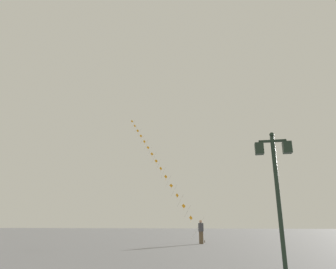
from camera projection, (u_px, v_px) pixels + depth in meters
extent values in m
plane|color=gray|center=(221.00, 246.00, 20.49)|extent=(160.00, 160.00, 0.00)
cylinder|color=#1E2D23|center=(279.00, 200.00, 9.73)|extent=(0.14, 0.14, 4.31)
sphere|color=#1E2D23|center=(272.00, 135.00, 10.37)|extent=(0.16, 0.16, 0.16)
cube|color=#1E2D23|center=(272.00, 141.00, 10.31)|extent=(0.91, 0.08, 0.08)
cube|color=#1E2D23|center=(259.00, 149.00, 10.32)|extent=(0.28, 0.28, 0.40)
cube|color=beige|center=(259.00, 149.00, 10.32)|extent=(0.19, 0.19, 0.30)
cube|color=#1E2D23|center=(287.00, 147.00, 10.15)|extent=(0.28, 0.28, 0.40)
cube|color=beige|center=(287.00, 147.00, 10.15)|extent=(0.19, 0.19, 0.30)
cylinder|color=brown|center=(205.00, 242.00, 23.59)|extent=(0.06, 0.06, 0.18)
cylinder|color=silver|center=(197.00, 229.00, 24.72)|extent=(1.26, 1.60, 1.76)
cylinder|color=silver|center=(187.00, 212.00, 26.50)|extent=(0.77, 0.97, 1.07)
cylinder|color=silver|center=(180.00, 201.00, 27.83)|extent=(0.77, 0.97, 1.07)
cylinder|color=silver|center=(174.00, 190.00, 29.17)|extent=(0.77, 0.97, 1.07)
cylinder|color=silver|center=(168.00, 181.00, 30.50)|extent=(0.77, 0.97, 1.07)
cylinder|color=silver|center=(163.00, 172.00, 31.84)|extent=(0.77, 0.97, 1.07)
cylinder|color=silver|center=(158.00, 165.00, 33.17)|extent=(0.77, 0.97, 1.07)
cylinder|color=silver|center=(154.00, 157.00, 34.51)|extent=(0.77, 0.97, 1.07)
cylinder|color=silver|center=(150.00, 151.00, 35.84)|extent=(0.77, 0.97, 1.07)
cylinder|color=silver|center=(146.00, 144.00, 37.18)|extent=(0.77, 0.97, 1.07)
cylinder|color=silver|center=(143.00, 139.00, 38.52)|extent=(0.77, 0.97, 1.07)
cylinder|color=silver|center=(139.00, 133.00, 39.85)|extent=(0.77, 0.97, 1.07)
cylinder|color=silver|center=(136.00, 128.00, 41.19)|extent=(0.77, 0.97, 1.07)
cylinder|color=silver|center=(133.00, 124.00, 42.52)|extent=(0.77, 0.97, 1.07)
cube|color=orange|center=(191.00, 218.00, 25.83)|extent=(0.26, 0.30, 0.39)
cylinder|color=orange|center=(191.00, 221.00, 25.75)|extent=(0.04, 0.04, 0.22)
cube|color=orange|center=(184.00, 206.00, 27.16)|extent=(0.36, 0.18, 0.39)
cylinder|color=orange|center=(184.00, 209.00, 27.09)|extent=(0.03, 0.03, 0.20)
cube|color=orange|center=(177.00, 195.00, 28.50)|extent=(0.26, 0.31, 0.39)
cylinder|color=orange|center=(177.00, 198.00, 28.43)|extent=(0.04, 0.04, 0.19)
cube|color=orange|center=(171.00, 186.00, 29.83)|extent=(0.35, 0.18, 0.39)
cylinder|color=orange|center=(171.00, 188.00, 29.76)|extent=(0.03, 0.04, 0.23)
cube|color=orange|center=(166.00, 177.00, 31.17)|extent=(0.29, 0.27, 0.39)
cylinder|color=orange|center=(166.00, 179.00, 31.09)|extent=(0.03, 0.03, 0.23)
cube|color=orange|center=(161.00, 168.00, 32.51)|extent=(0.26, 0.31, 0.39)
cylinder|color=orange|center=(161.00, 171.00, 32.43)|extent=(0.02, 0.02, 0.21)
cube|color=orange|center=(156.00, 161.00, 33.84)|extent=(0.35, 0.18, 0.39)
cylinder|color=orange|center=(156.00, 163.00, 33.76)|extent=(0.04, 0.05, 0.28)
cube|color=orange|center=(152.00, 154.00, 35.18)|extent=(0.32, 0.24, 0.39)
cylinder|color=orange|center=(152.00, 156.00, 35.10)|extent=(0.04, 0.04, 0.20)
cube|color=orange|center=(148.00, 148.00, 36.51)|extent=(0.30, 0.26, 0.39)
cylinder|color=orange|center=(148.00, 150.00, 36.43)|extent=(0.03, 0.03, 0.25)
cube|color=orange|center=(144.00, 142.00, 37.85)|extent=(0.29, 0.27, 0.39)
cylinder|color=orange|center=(144.00, 144.00, 37.76)|extent=(0.03, 0.03, 0.29)
cube|color=orange|center=(141.00, 136.00, 39.18)|extent=(0.32, 0.24, 0.39)
cylinder|color=orange|center=(141.00, 138.00, 39.11)|extent=(0.04, 0.04, 0.23)
cube|color=orange|center=(138.00, 131.00, 40.52)|extent=(0.30, 0.26, 0.39)
cylinder|color=orange|center=(138.00, 133.00, 40.44)|extent=(0.04, 0.05, 0.24)
cube|color=orange|center=(135.00, 126.00, 41.85)|extent=(0.26, 0.30, 0.39)
cylinder|color=orange|center=(135.00, 128.00, 41.77)|extent=(0.03, 0.03, 0.28)
cube|color=orange|center=(132.00, 121.00, 43.19)|extent=(0.31, 0.26, 0.39)
cylinder|color=orange|center=(132.00, 123.00, 43.12)|extent=(0.03, 0.03, 0.21)
cube|color=brown|center=(201.00, 237.00, 22.28)|extent=(0.33, 0.36, 0.90)
cube|color=#3F3F47|center=(201.00, 227.00, 22.49)|extent=(0.41, 0.45, 0.60)
sphere|color=tan|center=(201.00, 221.00, 22.61)|extent=(0.22, 0.22, 0.22)
cylinder|color=#3F3F47|center=(199.00, 225.00, 22.73)|extent=(0.29, 0.38, 0.50)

